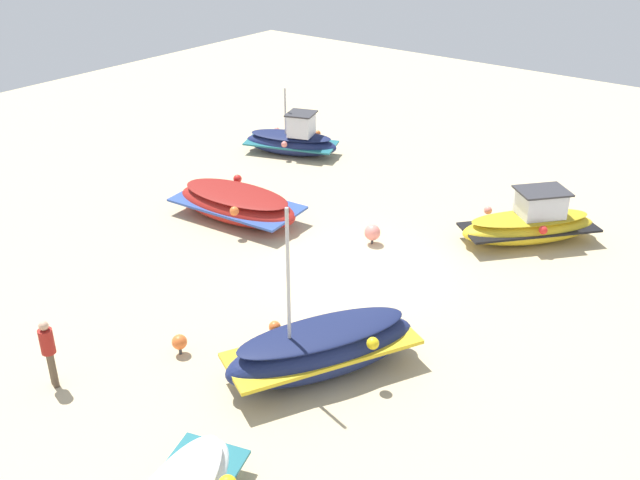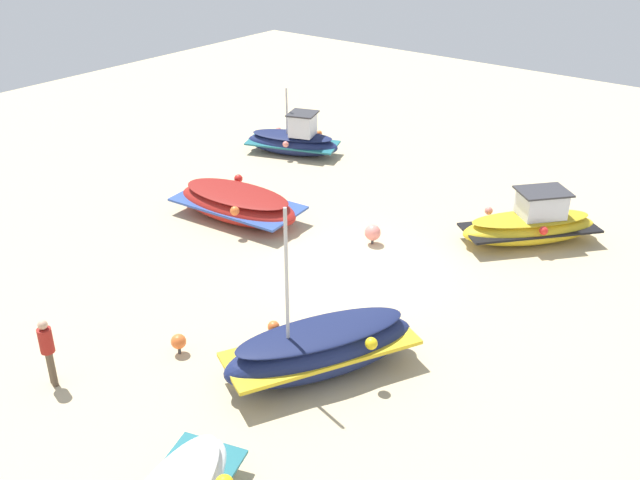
# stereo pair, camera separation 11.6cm
# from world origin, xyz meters

# --- Properties ---
(ground_plane) EXTENTS (52.52, 52.52, 0.00)m
(ground_plane) POSITION_xyz_m (0.00, 0.00, 0.00)
(ground_plane) COLOR #C6B289
(fishing_boat_1) EXTENTS (4.91, 3.52, 4.40)m
(fishing_boat_1) POSITION_xyz_m (4.50, 2.21, 0.66)
(fishing_boat_1) COLOR navy
(fishing_boat_1) RESTS_ON ground_plane
(fishing_boat_2) EXTENTS (4.37, 4.07, 1.77)m
(fishing_boat_2) POSITION_xyz_m (-4.92, 3.28, 0.60)
(fishing_boat_2) COLOR gold
(fishing_boat_2) RESTS_ON ground_plane
(fishing_boat_3) EXTENTS (2.64, 4.20, 2.82)m
(fishing_boat_3) POSITION_xyz_m (-6.51, -7.82, 0.59)
(fishing_boat_3) COLOR navy
(fishing_boat_3) RESTS_ON ground_plane
(fishing_boat_4) EXTENTS (2.39, 4.82, 1.08)m
(fishing_boat_4) POSITION_xyz_m (-0.45, -5.25, 0.54)
(fishing_boat_4) COLOR maroon
(fishing_boat_4) RESTS_ON ground_plane
(person_walking) EXTENTS (0.32, 0.32, 1.72)m
(person_walking) POSITION_xyz_m (8.64, -2.35, 1.00)
(person_walking) COLOR brown
(person_walking) RESTS_ON ground_plane
(mooring_buoy_0) EXTENTS (0.38, 0.38, 0.54)m
(mooring_buoy_0) POSITION_xyz_m (6.06, -0.97, 0.34)
(mooring_buoy_0) COLOR #3F3F42
(mooring_buoy_0) RESTS_ON ground_plane
(mooring_buoy_1) EXTENTS (0.51, 0.51, 0.65)m
(mooring_buoy_1) POSITION_xyz_m (-1.70, -0.56, 0.40)
(mooring_buoy_1) COLOR #3F3F42
(mooring_buoy_1) RESTS_ON ground_plane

